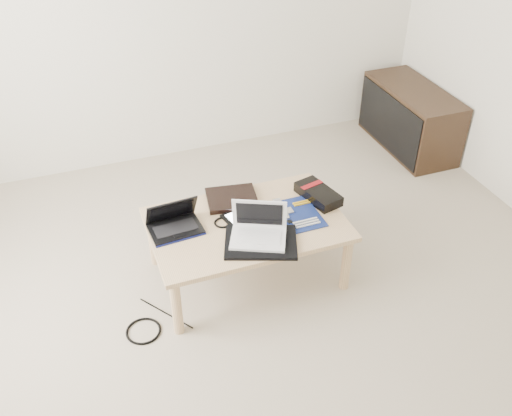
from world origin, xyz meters
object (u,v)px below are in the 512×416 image
object	(u,v)px
media_cabinet	(410,118)
coffee_table	(247,229)
netbook	(174,223)
white_laptop	(259,230)
gpu_box	(318,194)

from	to	relation	value
media_cabinet	coffee_table	bearing A→B (deg)	-149.73
coffee_table	netbook	size ratio (longest dim) A/B	3.66
coffee_table	media_cabinet	bearing A→B (deg)	30.27
media_cabinet	white_laptop	bearing A→B (deg)	-145.71
coffee_table	white_laptop	world-z (taller)	white_laptop
coffee_table	gpu_box	world-z (taller)	gpu_box
media_cabinet	gpu_box	world-z (taller)	media_cabinet
media_cabinet	white_laptop	size ratio (longest dim) A/B	2.53
media_cabinet	gpu_box	bearing A→B (deg)	-143.27
gpu_box	media_cabinet	bearing A→B (deg)	36.73
netbook	gpu_box	size ratio (longest dim) A/B	0.94
coffee_table	white_laptop	distance (m)	0.20
media_cabinet	white_laptop	world-z (taller)	white_laptop
coffee_table	media_cabinet	world-z (taller)	media_cabinet
coffee_table	gpu_box	size ratio (longest dim) A/B	3.44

